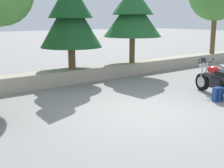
{
  "coord_description": "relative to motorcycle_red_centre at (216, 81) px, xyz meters",
  "views": [
    {
      "loc": [
        -5.36,
        -5.51,
        2.5
      ],
      "look_at": [
        -0.24,
        1.2,
        0.65
      ],
      "focal_mm": 47.11,
      "sensor_mm": 36.0,
      "label": 1
    }
  ],
  "objects": [
    {
      "name": "stone_wall",
      "position": [
        -3.36,
        4.72,
        -0.21
      ],
      "size": [
        36.0,
        0.8,
        0.55
      ],
      "primitive_type": "cube",
      "color": "#A89E89",
      "rests_on": "ground"
    },
    {
      "name": "ground_plane",
      "position": [
        -3.36,
        -0.08,
        -0.49
      ],
      "size": [
        120.0,
        120.0,
        0.0
      ],
      "primitive_type": "plane",
      "color": "gray"
    },
    {
      "name": "pine_tree_mid_left",
      "position": [
        -2.8,
        4.86,
        2.28
      ],
      "size": [
        2.47,
        2.47,
        4.07
      ],
      "color": "brown",
      "rests_on": "stone_wall"
    },
    {
      "name": "rider_backpack",
      "position": [
        -0.72,
        -0.54,
        -0.24
      ],
      "size": [
        0.34,
        0.32,
        0.47
      ],
      "color": "navy",
      "rests_on": "ground"
    },
    {
      "name": "motorcycle_red_centre",
      "position": [
        0.0,
        0.0,
        0.0
      ],
      "size": [
        0.84,
        2.03,
        1.18
      ],
      "color": "black",
      "rests_on": "ground"
    },
    {
      "name": "pine_tree_mid_right",
      "position": [
        0.23,
        4.6,
        2.34
      ],
      "size": [
        2.64,
        2.64,
        3.46
      ],
      "color": "brown",
      "rests_on": "stone_wall"
    }
  ]
}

